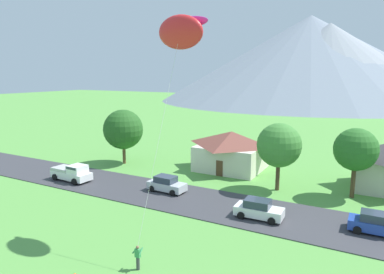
% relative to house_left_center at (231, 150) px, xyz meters
% --- Properties ---
extents(road_strip, '(160.00, 7.90, 0.08)m').
position_rel_house_left_center_xyz_m(road_strip, '(5.28, -12.92, -2.61)').
color(road_strip, '#38383D').
rests_on(road_strip, ground).
extents(mountain_far_east_ridge, '(139.21, 139.21, 39.40)m').
position_rel_house_left_center_xyz_m(mountain_far_east_ridge, '(-14.16, 131.34, 17.05)').
color(mountain_far_east_ridge, gray).
rests_on(mountain_far_east_ridge, ground).
extents(mountain_central_ridge, '(104.17, 104.17, 34.20)m').
position_rel_house_left_center_xyz_m(mountain_central_ridge, '(-4.29, 122.01, 14.45)').
color(mountain_central_ridge, '#8E939E').
rests_on(mountain_central_ridge, ground).
extents(house_left_center, '(8.82, 8.37, 5.12)m').
position_rel_house_left_center_xyz_m(house_left_center, '(0.00, 0.00, 0.00)').
color(house_left_center, beige).
rests_on(house_left_center, ground).
extents(tree_near_left, '(4.36, 4.36, 7.28)m').
position_rel_house_left_center_xyz_m(tree_near_left, '(15.20, -4.25, 2.42)').
color(tree_near_left, '#4C3823').
rests_on(tree_near_left, ground).
extents(tree_left_of_center, '(5.59, 5.59, 7.73)m').
position_rel_house_left_center_xyz_m(tree_left_of_center, '(-14.52, -4.62, 2.28)').
color(tree_left_of_center, brown).
rests_on(tree_left_of_center, ground).
extents(tree_center, '(4.81, 4.81, 7.46)m').
position_rel_house_left_center_xyz_m(tree_center, '(7.76, -5.64, 2.38)').
color(tree_center, '#4C3823').
rests_on(tree_center, ground).
extents(parked_car_silver_west_end, '(4.27, 2.21, 1.68)m').
position_rel_house_left_center_xyz_m(parked_car_silver_west_end, '(-2.66, -11.98, -1.79)').
color(parked_car_silver_west_end, '#B7BCC1').
rests_on(parked_car_silver_west_end, road_strip).
extents(parked_car_white_mid_west, '(4.26, 2.19, 1.68)m').
position_rel_house_left_center_xyz_m(parked_car_white_mid_west, '(8.32, -14.08, -1.79)').
color(parked_car_white_mid_west, white).
rests_on(parked_car_white_mid_west, road_strip).
extents(parked_car_blue_east_end, '(4.21, 2.10, 1.68)m').
position_rel_house_left_center_xyz_m(parked_car_blue_east_end, '(17.52, -12.48, -1.79)').
color(parked_car_blue_east_end, '#2847A8').
rests_on(parked_car_blue_east_end, road_strip).
extents(pickup_truck_white_west_side, '(5.28, 2.50, 1.99)m').
position_rel_house_left_center_xyz_m(pickup_truck_white_west_side, '(-14.64, -14.12, -1.59)').
color(pickup_truck_white_west_side, white).
rests_on(pickup_truck_white_west_side, road_strip).
extents(kite_flyer_with_kite, '(4.39, 7.34, 16.94)m').
position_rel_house_left_center_xyz_m(kite_flyer_with_kite, '(3.78, -19.83, 12.90)').
color(kite_flyer_with_kite, '#3D3D42').
rests_on(kite_flyer_with_kite, ground).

